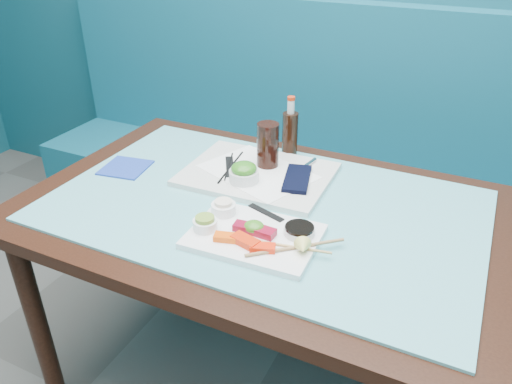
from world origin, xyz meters
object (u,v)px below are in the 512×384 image
at_px(serving_tray, 258,174).
at_px(seaweed_bowl, 244,176).
at_px(booth_bench, 340,191).
at_px(dining_table, 263,230).
at_px(blue_napkin, 126,168).
at_px(cola_bottle_body, 290,134).
at_px(sashimi_plate, 254,236).
at_px(cola_glass, 268,145).

bearing_deg(serving_tray, seaweed_bowl, -99.41).
bearing_deg(booth_bench, seaweed_bowl, -97.32).
relative_size(dining_table, blue_napkin, 9.88).
bearing_deg(cola_bottle_body, seaweed_bowl, -98.09).
xyz_separation_m(dining_table, sashimi_plate, (0.05, -0.17, 0.10)).
distance_m(booth_bench, seaweed_bowl, 0.88).
distance_m(serving_tray, blue_napkin, 0.44).
distance_m(booth_bench, cola_bottle_body, 0.68).
height_order(booth_bench, cola_bottle_body, booth_bench).
xyz_separation_m(serving_tray, cola_bottle_body, (0.03, 0.20, 0.07)).
bearing_deg(blue_napkin, cola_glass, 24.18).
height_order(seaweed_bowl, cola_glass, cola_glass).
bearing_deg(cola_glass, booth_bench, 82.97).
height_order(dining_table, seaweed_bowl, seaweed_bowl).
bearing_deg(cola_glass, sashimi_plate, -70.39).
distance_m(seaweed_bowl, blue_napkin, 0.41).
xyz_separation_m(booth_bench, seaweed_bowl, (-0.10, -0.77, 0.42)).
xyz_separation_m(booth_bench, blue_napkin, (-0.51, -0.83, 0.39)).
bearing_deg(sashimi_plate, seaweed_bowl, 119.51).
height_order(dining_table, cola_glass, cola_glass).
relative_size(booth_bench, dining_table, 2.14).
relative_size(cola_bottle_body, blue_napkin, 1.08).
distance_m(booth_bench, blue_napkin, 1.05).
height_order(dining_table, blue_napkin, blue_napkin).
relative_size(booth_bench, sashimi_plate, 9.14).
xyz_separation_m(sashimi_plate, serving_tray, (-0.14, 0.32, 0.00)).
relative_size(dining_table, cola_glass, 9.63).
bearing_deg(dining_table, seaweed_bowl, 143.79).
bearing_deg(booth_bench, cola_glass, -97.03).
relative_size(cola_glass, cola_bottle_body, 0.95).
bearing_deg(sashimi_plate, dining_table, 104.97).
xyz_separation_m(booth_bench, serving_tray, (-0.09, -0.69, 0.39)).
bearing_deg(cola_glass, seaweed_bowl, -98.75).
bearing_deg(cola_bottle_body, dining_table, -80.08).
relative_size(booth_bench, seaweed_bowl, 32.75).
distance_m(booth_bench, sashimi_plate, 1.08).
distance_m(serving_tray, cola_glass, 0.10).
bearing_deg(dining_table, cola_glass, 111.23).
height_order(dining_table, cola_bottle_body, cola_bottle_body).
height_order(booth_bench, sashimi_plate, booth_bench).
bearing_deg(blue_napkin, seaweed_bowl, 8.66).
distance_m(sashimi_plate, cola_glass, 0.40).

